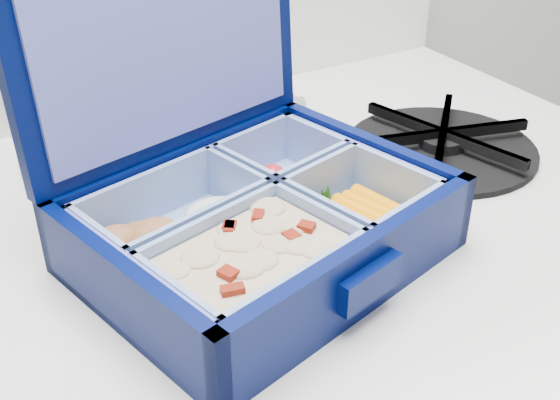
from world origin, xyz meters
TOP-DOWN VIEW (x-y plane):
  - bento_box at (0.39, 1.65)m, footprint 0.26×0.23m
  - burner_grate at (0.60, 1.70)m, footprint 0.20×0.20m
  - burner_grate_rear at (0.37, 1.85)m, footprint 0.21×0.21m
  - fork at (0.50, 1.76)m, footprint 0.11×0.19m

SIDE VIEW (x-z plane):
  - fork at x=0.50m, z-range 0.87..0.88m
  - burner_grate_rear at x=0.37m, z-range 0.87..0.89m
  - burner_grate at x=0.60m, z-range 0.87..0.90m
  - bento_box at x=0.39m, z-range 0.87..0.93m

